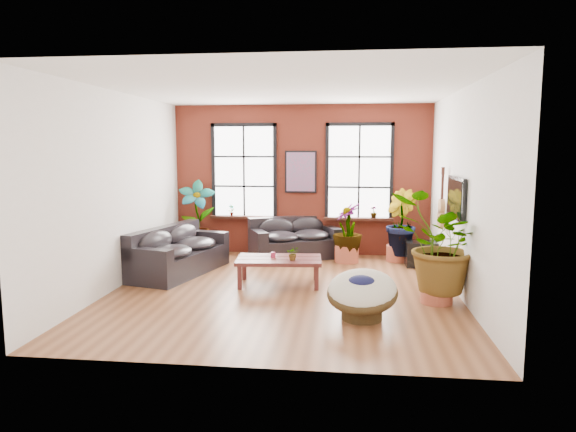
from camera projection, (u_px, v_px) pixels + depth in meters
name	position (u px, v px, depth m)	size (l,w,h in m)	color
room	(285.00, 191.00, 8.99)	(6.04, 6.54, 3.54)	brown
sofa_back	(294.00, 240.00, 11.79)	(2.20, 1.71, 0.91)	black
sofa_left	(177.00, 252.00, 10.29)	(1.54, 2.52, 0.93)	black
coffee_table	(279.00, 261.00, 9.41)	(1.61, 1.00, 0.59)	#461A19
papasan_chair	(362.00, 293.00, 7.51)	(1.21, 1.22, 0.78)	#3C2C15
poster	(301.00, 172.00, 11.95)	(0.74, 0.06, 0.98)	black
tv_wall_unit	(451.00, 202.00, 9.12)	(0.13, 1.86, 1.20)	black
media_box	(421.00, 254.00, 10.91)	(0.64, 0.54, 0.53)	black
pot_back_left	(197.00, 247.00, 12.05)	(0.61, 0.61, 0.40)	#AB4F38
pot_back_right	(397.00, 253.00, 11.40)	(0.51, 0.51, 0.36)	#AB4F38
pot_right_wall	(437.00, 291.00, 8.33)	(0.60, 0.60, 0.38)	#AB4F38
pot_mid	(347.00, 253.00, 11.31)	(0.58, 0.58, 0.38)	#AB4F38
floor_plant_back_left	(197.00, 215.00, 11.98)	(0.85, 0.58, 1.61)	#144B14
floor_plant_back_right	(400.00, 222.00, 11.32)	(0.80, 0.64, 1.45)	#144B14
floor_plant_right_wall	(440.00, 244.00, 8.21)	(1.46, 1.27, 1.63)	#144B14
floor_plant_mid	(348.00, 230.00, 11.24)	(0.65, 0.65, 1.17)	#144B14
table_plant	(293.00, 253.00, 9.22)	(0.22, 0.19, 0.25)	#144B14
sill_plant_left	(231.00, 210.00, 12.21)	(0.14, 0.10, 0.27)	#144B14
sill_plant_right	(374.00, 212.00, 11.83)	(0.15, 0.15, 0.27)	#144B14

